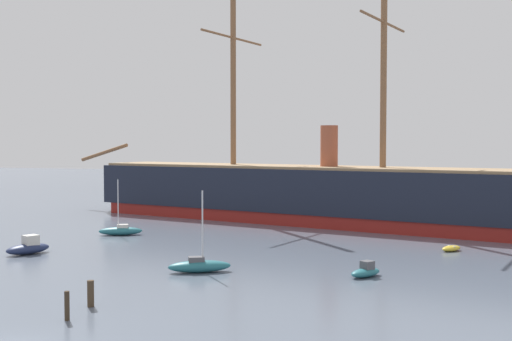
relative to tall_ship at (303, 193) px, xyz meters
name	(u,v)px	position (x,y,z in m)	size (l,w,h in m)	color
tall_ship	(303,193)	(0.00, 0.00, 0.00)	(72.88, 24.99, 35.69)	maroon
sailboat_near_centre	(199,265)	(-1.04, -33.51, -3.28)	(5.14, 3.65, 6.53)	#236670
motorboat_mid_left	(28,247)	(-19.36, -30.35, -3.22)	(3.40, 4.49, 1.75)	#1E284C
motorboat_mid_right	(366,271)	(11.89, -31.46, -3.40)	(2.67, 3.10, 1.23)	#236670
sailboat_alongside_bow	(121,230)	(-17.11, -17.05, -3.30)	(4.97, 3.29, 6.25)	#236670
dinghy_alongside_stern	(451,248)	(18.32, -17.45, -3.55)	(2.25, 2.41, 0.54)	gold
motorboat_distant_centre	(318,210)	(-0.16, 10.96, -3.32)	(3.63, 2.05, 1.44)	#B22D28
mooring_piling_nearest	(91,294)	(-3.64, -45.32, -3.00)	(0.42, 0.42, 1.66)	#423323
mooring_piling_left_pair	(67,306)	(-3.30, -48.43, -2.97)	(0.29, 0.29, 1.71)	#382B1E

